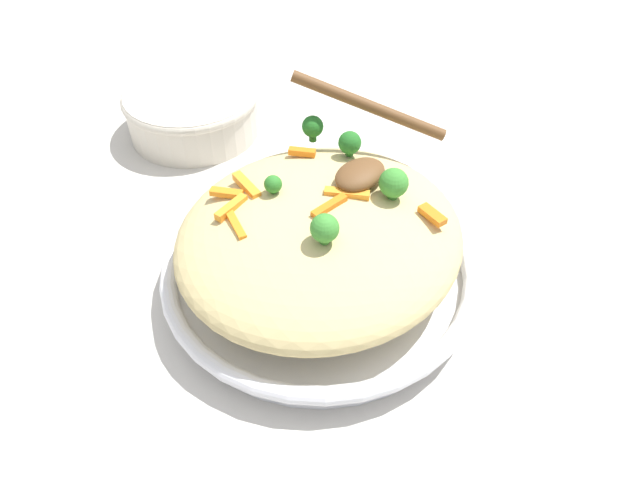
% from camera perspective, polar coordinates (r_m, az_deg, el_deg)
% --- Properties ---
extents(ground_plane, '(2.40, 2.40, 0.00)m').
position_cam_1_polar(ground_plane, '(0.60, 0.00, -4.24)').
color(ground_plane, beige).
extents(serving_bowl, '(0.31, 0.31, 0.04)m').
position_cam_1_polar(serving_bowl, '(0.59, 0.00, -2.93)').
color(serving_bowl, silver).
rests_on(serving_bowl, ground_plane).
extents(pasta_mound, '(0.28, 0.26, 0.07)m').
position_cam_1_polar(pasta_mound, '(0.55, 0.00, 0.39)').
color(pasta_mound, '#D1BA7A').
rests_on(pasta_mound, serving_bowl).
extents(carrot_piece_0, '(0.02, 0.04, 0.01)m').
position_cam_1_polar(carrot_piece_0, '(0.56, -7.17, 5.27)').
color(carrot_piece_0, orange).
rests_on(carrot_piece_0, pasta_mound).
extents(carrot_piece_1, '(0.02, 0.03, 0.01)m').
position_cam_1_polar(carrot_piece_1, '(0.54, 10.90, 2.43)').
color(carrot_piece_1, orange).
rests_on(carrot_piece_1, pasta_mound).
extents(carrot_piece_2, '(0.02, 0.03, 0.01)m').
position_cam_1_polar(carrot_piece_2, '(0.56, -9.12, 4.57)').
color(carrot_piece_2, orange).
rests_on(carrot_piece_2, pasta_mound).
extents(carrot_piece_3, '(0.04, 0.01, 0.01)m').
position_cam_1_polar(carrot_piece_3, '(0.53, 0.91, 3.30)').
color(carrot_piece_3, orange).
rests_on(carrot_piece_3, pasta_mound).
extents(carrot_piece_4, '(0.02, 0.03, 0.01)m').
position_cam_1_polar(carrot_piece_4, '(0.60, -1.77, 8.59)').
color(carrot_piece_4, orange).
rests_on(carrot_piece_4, pasta_mound).
extents(carrot_piece_5, '(0.03, 0.04, 0.01)m').
position_cam_1_polar(carrot_piece_5, '(0.54, 2.64, 4.52)').
color(carrot_piece_5, orange).
rests_on(carrot_piece_5, pasta_mound).
extents(carrot_piece_6, '(0.02, 0.04, 0.01)m').
position_cam_1_polar(carrot_piece_6, '(0.52, -8.19, 1.42)').
color(carrot_piece_6, orange).
rests_on(carrot_piece_6, pasta_mound).
extents(carrot_piece_7, '(0.04, 0.01, 0.01)m').
position_cam_1_polar(carrot_piece_7, '(0.54, -8.66, 3.16)').
color(carrot_piece_7, orange).
rests_on(carrot_piece_7, pasta_mound).
extents(broccoli_floret_0, '(0.03, 0.03, 0.03)m').
position_cam_1_polar(broccoli_floret_0, '(0.49, 0.46, 1.13)').
color(broccoli_floret_0, '#377928').
rests_on(broccoli_floret_0, pasta_mound).
extents(broccoli_floret_1, '(0.02, 0.02, 0.03)m').
position_cam_1_polar(broccoli_floret_1, '(0.62, -0.72, 10.98)').
color(broccoli_floret_1, '#205B1C').
rests_on(broccoli_floret_1, pasta_mound).
extents(broccoli_floret_2, '(0.02, 0.02, 0.03)m').
position_cam_1_polar(broccoli_floret_2, '(0.60, 2.92, 9.44)').
color(broccoli_floret_2, '#205B1C').
rests_on(broccoli_floret_2, pasta_mound).
extents(broccoli_floret_3, '(0.02, 0.02, 0.02)m').
position_cam_1_polar(broccoli_floret_3, '(0.54, -4.60, 5.43)').
color(broccoli_floret_3, '#296820').
rests_on(broccoli_floret_3, pasta_mound).
extents(broccoli_floret_4, '(0.03, 0.03, 0.03)m').
position_cam_1_polar(broccoli_floret_4, '(0.54, 7.20, 5.53)').
color(broccoli_floret_4, '#377928').
rests_on(broccoli_floret_4, pasta_mound).
extents(serving_spoon, '(0.14, 0.14, 0.07)m').
position_cam_1_polar(serving_spoon, '(0.57, 4.22, 8.99)').
color(serving_spoon, brown).
rests_on(serving_spoon, pasta_mound).
extents(companion_bowl, '(0.18, 0.18, 0.06)m').
position_cam_1_polar(companion_bowl, '(0.81, -12.34, 12.42)').
color(companion_bowl, beige).
rests_on(companion_bowl, ground_plane).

